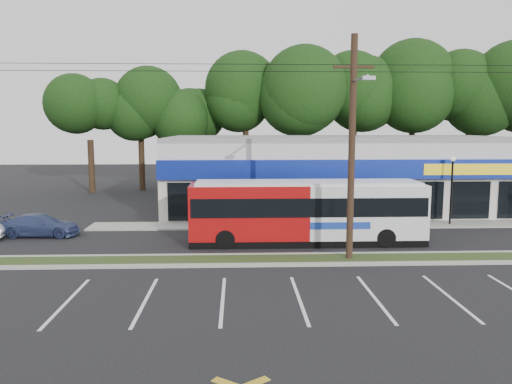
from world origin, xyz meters
The scene contains 14 objects.
ground centered at (0.00, 0.00, 0.00)m, with size 120.00×120.00×0.00m, color black.
grass_strip centered at (0.00, 1.00, 0.06)m, with size 40.00×1.60×0.12m, color #2A3C18.
curb_south centered at (0.00, 0.15, 0.07)m, with size 40.00×0.25×0.14m, color #9E9E93.
curb_north centered at (0.00, 1.85, 0.07)m, with size 40.00×0.25×0.14m, color #9E9E93.
sidewalk centered at (5.00, 9.00, 0.05)m, with size 32.00×2.20×0.10m, color #9E9E93.
strip_mall centered at (5.50, 15.91, 2.65)m, with size 25.00×12.55×5.30m.
utility_pole centered at (2.83, 0.93, 5.41)m, with size 50.00×2.77×10.00m.
lamp_post centered at (11.00, 8.80, 2.67)m, with size 0.30×0.30×4.25m.
tree_line centered at (4.00, 26.00, 8.42)m, with size 46.76×6.76×11.83m.
metrobus centered at (1.54, 4.50, 1.72)m, with size 12.10×2.57×3.25m.
car_dark centered at (5.72, 8.50, 0.72)m, with size 1.70×4.23×1.44m, color black.
car_blue centered at (-13.00, 6.71, 0.61)m, with size 1.72×4.22×1.22m, color navy.
pedestrian_a centered at (6.68, 8.29, 0.81)m, with size 0.59×0.39×1.63m, color white.
pedestrian_b centered at (7.70, 8.50, 0.85)m, with size 0.83×0.65×1.70m, color beige.
Camera 1 is at (-2.06, -20.90, 6.06)m, focal length 35.00 mm.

